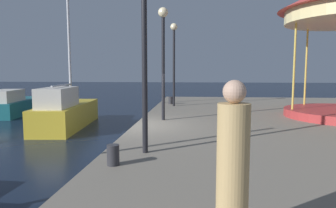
{
  "coord_description": "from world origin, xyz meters",
  "views": [
    {
      "loc": [
        2.07,
        -10.03,
        2.61
      ],
      "look_at": [
        0.78,
        4.05,
        1.08
      ],
      "focal_mm": 32.84,
      "sensor_mm": 36.0,
      "label": 1
    }
  ],
  "objects_px": {
    "lamp_post_mid_promenade": "(163,43)",
    "motorboat_teal": "(14,105)",
    "lamp_post_far_end": "(174,50)",
    "bollard_center": "(171,100)",
    "lamp_post_near_edge": "(144,8)",
    "sailboat_yellow": "(66,112)",
    "bollard_south": "(113,155)",
    "person_mid_promenade": "(233,168)"
  },
  "relations": [
    {
      "from": "sailboat_yellow",
      "to": "lamp_post_near_edge",
      "type": "height_order",
      "value": "sailboat_yellow"
    },
    {
      "from": "lamp_post_mid_promenade",
      "to": "bollard_center",
      "type": "height_order",
      "value": "lamp_post_mid_promenade"
    },
    {
      "from": "lamp_post_far_end",
      "to": "bollard_south",
      "type": "relative_size",
      "value": 10.49
    },
    {
      "from": "lamp_post_far_end",
      "to": "lamp_post_mid_promenade",
      "type": "bearing_deg",
      "value": -90.72
    },
    {
      "from": "lamp_post_near_edge",
      "to": "bollard_south",
      "type": "xyz_separation_m",
      "value": [
        -0.46,
        -0.97,
        -2.93
      ]
    },
    {
      "from": "sailboat_yellow",
      "to": "bollard_center",
      "type": "distance_m",
      "value": 5.6
    },
    {
      "from": "bollard_center",
      "to": "sailboat_yellow",
      "type": "bearing_deg",
      "value": -144.32
    },
    {
      "from": "sailboat_yellow",
      "to": "bollard_center",
      "type": "bearing_deg",
      "value": 35.68
    },
    {
      "from": "motorboat_teal",
      "to": "lamp_post_mid_promenade",
      "type": "height_order",
      "value": "lamp_post_mid_promenade"
    },
    {
      "from": "motorboat_teal",
      "to": "sailboat_yellow",
      "type": "distance_m",
      "value": 6.38
    },
    {
      "from": "motorboat_teal",
      "to": "person_mid_promenade",
      "type": "height_order",
      "value": "person_mid_promenade"
    },
    {
      "from": "bollard_center",
      "to": "lamp_post_mid_promenade",
      "type": "bearing_deg",
      "value": -88.08
    },
    {
      "from": "sailboat_yellow",
      "to": "bollard_south",
      "type": "xyz_separation_m",
      "value": [
        4.35,
        -7.77,
        0.25
      ]
    },
    {
      "from": "lamp_post_near_edge",
      "to": "lamp_post_mid_promenade",
      "type": "distance_m",
      "value": 4.58
    },
    {
      "from": "bollard_center",
      "to": "bollard_south",
      "type": "bearing_deg",
      "value": -91.01
    },
    {
      "from": "sailboat_yellow",
      "to": "bollard_center",
      "type": "relative_size",
      "value": 18.17
    },
    {
      "from": "lamp_post_near_edge",
      "to": "lamp_post_mid_promenade",
      "type": "bearing_deg",
      "value": 91.07
    },
    {
      "from": "sailboat_yellow",
      "to": "bollard_south",
      "type": "height_order",
      "value": "sailboat_yellow"
    },
    {
      "from": "motorboat_teal",
      "to": "lamp_post_near_edge",
      "type": "distance_m",
      "value": 14.95
    },
    {
      "from": "motorboat_teal",
      "to": "bollard_south",
      "type": "bearing_deg",
      "value": -51.53
    },
    {
      "from": "lamp_post_near_edge",
      "to": "lamp_post_far_end",
      "type": "bearing_deg",
      "value": 90.18
    },
    {
      "from": "lamp_post_far_end",
      "to": "motorboat_teal",
      "type": "bearing_deg",
      "value": 170.44
    },
    {
      "from": "lamp_post_mid_promenade",
      "to": "bollard_south",
      "type": "xyz_separation_m",
      "value": [
        -0.38,
        -5.53,
        -2.6
      ]
    },
    {
      "from": "bollard_center",
      "to": "lamp_post_near_edge",
      "type": "bearing_deg",
      "value": -88.47
    },
    {
      "from": "lamp_post_far_end",
      "to": "person_mid_promenade",
      "type": "xyz_separation_m",
      "value": [
        1.53,
        -12.58,
        -2.07
      ]
    },
    {
      "from": "lamp_post_near_edge",
      "to": "lamp_post_mid_promenade",
      "type": "height_order",
      "value": "lamp_post_near_edge"
    },
    {
      "from": "motorboat_teal",
      "to": "lamp_post_near_edge",
      "type": "xyz_separation_m",
      "value": [
        9.8,
        -10.78,
        3.35
      ]
    },
    {
      "from": "motorboat_teal",
      "to": "bollard_center",
      "type": "height_order",
      "value": "motorboat_teal"
    },
    {
      "from": "lamp_post_far_end",
      "to": "bollard_south",
      "type": "distance_m",
      "value": 10.46
    },
    {
      "from": "motorboat_teal",
      "to": "person_mid_promenade",
      "type": "xyz_separation_m",
      "value": [
        11.3,
        -14.23,
        1.02
      ]
    },
    {
      "from": "lamp_post_far_end",
      "to": "person_mid_promenade",
      "type": "relative_size",
      "value": 2.44
    },
    {
      "from": "sailboat_yellow",
      "to": "person_mid_promenade",
      "type": "distance_m",
      "value": 12.07
    },
    {
      "from": "sailboat_yellow",
      "to": "lamp_post_far_end",
      "type": "height_order",
      "value": "sailboat_yellow"
    },
    {
      "from": "sailboat_yellow",
      "to": "bollard_center",
      "type": "height_order",
      "value": "sailboat_yellow"
    },
    {
      "from": "lamp_post_mid_promenade",
      "to": "motorboat_teal",
      "type": "bearing_deg",
      "value": 147.4
    },
    {
      "from": "lamp_post_near_edge",
      "to": "bollard_center",
      "type": "bearing_deg",
      "value": 91.53
    },
    {
      "from": "lamp_post_mid_promenade",
      "to": "lamp_post_far_end",
      "type": "xyz_separation_m",
      "value": [
        0.06,
        4.57,
        0.08
      ]
    },
    {
      "from": "bollard_south",
      "to": "bollard_center",
      "type": "distance_m",
      "value": 11.03
    },
    {
      "from": "lamp_post_near_edge",
      "to": "person_mid_promenade",
      "type": "distance_m",
      "value": 4.42
    },
    {
      "from": "bollard_south",
      "to": "person_mid_promenade",
      "type": "xyz_separation_m",
      "value": [
        1.97,
        -2.48,
        0.6
      ]
    },
    {
      "from": "lamp_post_mid_promenade",
      "to": "bollard_center",
      "type": "xyz_separation_m",
      "value": [
        -0.18,
        5.49,
        -2.6
      ]
    },
    {
      "from": "sailboat_yellow",
      "to": "lamp_post_mid_promenade",
      "type": "height_order",
      "value": "sailboat_yellow"
    }
  ]
}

